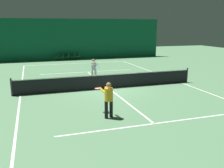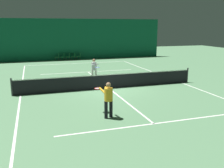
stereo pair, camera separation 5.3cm
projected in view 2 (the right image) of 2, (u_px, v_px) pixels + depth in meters
name	position (u px, v px, depth m)	size (l,w,h in m)	color
ground_plane	(109.00, 88.00, 16.42)	(60.00, 60.00, 0.00)	#56845B
backdrop_curtain	(72.00, 39.00, 30.12)	(23.00, 0.12, 4.88)	#0F5138
court_line_baseline_far	(77.00, 63.00, 27.45)	(11.00, 0.10, 0.00)	white
court_line_service_far	(88.00, 72.00, 22.35)	(8.25, 0.10, 0.00)	white
court_line_service_near	(154.00, 124.00, 10.48)	(8.25, 0.10, 0.00)	white
court_line_sideline_left	(21.00, 95.00, 14.78)	(0.10, 23.80, 0.00)	white
court_line_sideline_right	(182.00, 83.00, 18.06)	(0.10, 23.80, 0.00)	white
court_line_centre	(109.00, 88.00, 16.42)	(0.10, 12.80, 0.00)	white
tennis_net	(109.00, 81.00, 16.30)	(12.00, 0.10, 1.07)	black
player_near	(108.00, 97.00, 10.99)	(0.66, 1.38, 1.63)	black
player_far	(94.00, 68.00, 18.56)	(0.41, 1.35, 1.65)	beige
courtside_chair_0	(57.00, 57.00, 29.51)	(0.44, 0.44, 0.84)	#2D2D2D
courtside_chair_1	(63.00, 56.00, 29.70)	(0.44, 0.44, 0.84)	#2D2D2D
courtside_chair_2	(68.00, 56.00, 29.89)	(0.44, 0.44, 0.84)	#2D2D2D
courtside_chair_3	(74.00, 56.00, 30.08)	(0.44, 0.44, 0.84)	#2D2D2D
courtside_chair_4	(79.00, 56.00, 30.28)	(0.44, 0.44, 0.84)	#2D2D2D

